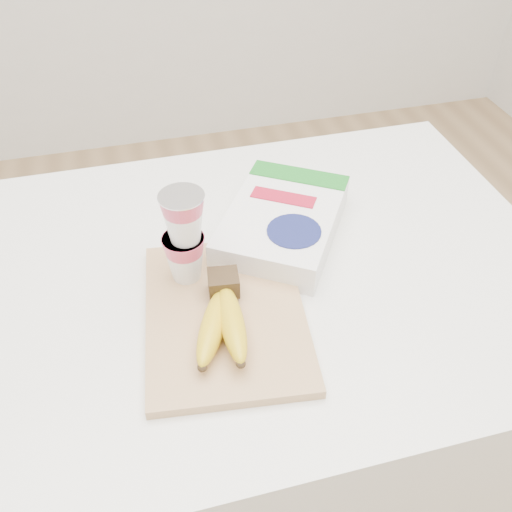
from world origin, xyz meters
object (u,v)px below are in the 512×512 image
(table, at_px, (231,416))
(yogurt_stack, at_px, (184,235))
(cutting_board, at_px, (225,315))
(cereal_box, at_px, (283,222))
(bananas, at_px, (223,318))

(table, bearing_deg, yogurt_stack, -170.28)
(cutting_board, relative_size, yogurt_stack, 2.04)
(cutting_board, height_order, yogurt_stack, yogurt_stack)
(cutting_board, distance_m, yogurt_stack, 0.14)
(cereal_box, bearing_deg, yogurt_stack, -123.85)
(table, xyz_separation_m, yogurt_stack, (-0.06, -0.01, 0.55))
(yogurt_stack, bearing_deg, cereal_box, 23.51)
(cutting_board, xyz_separation_m, bananas, (-0.01, -0.03, 0.03))
(table, distance_m, yogurt_stack, 0.55)
(table, bearing_deg, bananas, -102.56)
(cutting_board, height_order, cereal_box, cereal_box)
(table, relative_size, cutting_board, 3.52)
(table, xyz_separation_m, cutting_board, (-0.02, -0.10, 0.45))
(cutting_board, relative_size, cereal_box, 1.01)
(table, bearing_deg, cutting_board, -101.11)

